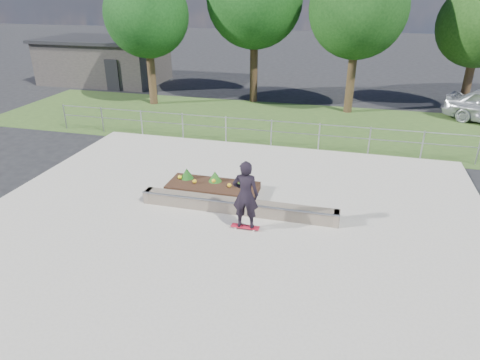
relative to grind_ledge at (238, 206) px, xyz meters
name	(u,v)px	position (x,y,z in m)	size (l,w,h in m)	color
ground	(219,238)	(-0.15, -1.42, -0.26)	(120.00, 120.00, 0.00)	black
grass_verge	(284,123)	(-0.15, 9.58, -0.25)	(30.00, 8.00, 0.02)	#2E491D
concrete_slab	(219,237)	(-0.15, -1.42, -0.23)	(15.00, 15.00, 0.06)	#A09A8E
fence	(271,130)	(-0.15, 6.08, 0.51)	(20.06, 0.06, 1.20)	gray
building	(105,60)	(-14.15, 16.58, 1.25)	(8.40, 5.40, 3.00)	#2F2B29
tree_far_left	(147,15)	(-8.15, 11.58, 4.59)	(4.55, 4.55, 7.15)	#372516
tree_mid_left	(255,0)	(-2.65, 13.58, 5.34)	(5.25, 5.25, 8.25)	black
tree_mid_right	(358,9)	(2.85, 12.58, 4.97)	(4.90, 4.90, 7.70)	#322314
tree_far_right	(480,25)	(8.85, 14.08, 4.21)	(4.20, 4.20, 6.60)	#362315
grind_ledge	(238,206)	(0.00, 0.00, 0.00)	(6.00, 0.44, 0.43)	brown
planter_bed	(213,185)	(-1.17, 1.25, -0.02)	(3.00, 1.20, 0.61)	black
skateboarder	(245,195)	(0.46, -0.88, 0.86)	(0.80, 0.51, 2.05)	silver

